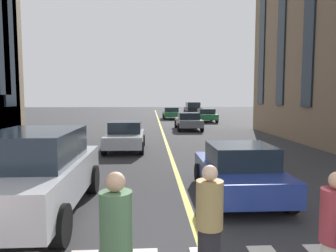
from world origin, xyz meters
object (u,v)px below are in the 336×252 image
object	(u,v)px
car_green_mid	(171,113)
car_blue_parked_b	(239,170)
car_black_parked_a	(193,109)
car_grey_trailing	(188,121)
pedestrian_far	(335,239)
car_silver_far	(125,136)
car_green_oncoming	(206,115)
pedestrian_near	(209,225)
pedestrian_companion	(116,247)
car_silver_near	(36,172)

from	to	relation	value
car_green_mid	car_blue_parked_b	distance (m)	29.31
car_black_parked_a	car_grey_trailing	bearing A→B (deg)	171.30
pedestrian_far	car_green_mid	bearing A→B (deg)	-0.24
car_silver_far	pedestrian_far	xyz separation A→B (m)	(-11.83, -3.55, 0.15)
car_green_oncoming	car_blue_parked_b	world-z (taller)	car_blue_parked_b
car_silver_far	pedestrian_near	world-z (taller)	pedestrian_near
pedestrian_companion	pedestrian_far	size ratio (longest dim) A/B	1.04
car_green_mid	car_grey_trailing	distance (m)	12.37
pedestrian_companion	pedestrian_far	world-z (taller)	pedestrian_companion
car_silver_far	pedestrian_far	distance (m)	12.36
car_silver_far	car_grey_trailing	world-z (taller)	car_silver_far
car_black_parked_a	pedestrian_near	size ratio (longest dim) A/B	2.80
pedestrian_companion	pedestrian_near	bearing A→B (deg)	-60.71
car_black_parked_a	car_blue_parked_b	bearing A→B (deg)	174.32
pedestrian_far	car_silver_near	bearing A→B (deg)	55.67
car_grey_trailing	car_silver_near	size ratio (longest dim) A/B	0.94
car_silver_near	pedestrian_far	size ratio (longest dim) A/B	2.77
car_silver_near	car_grey_trailing	bearing A→B (deg)	-17.08
car_black_parked_a	car_silver_near	distance (m)	37.07
car_blue_parked_b	car_silver_near	bearing A→B (deg)	102.02
car_black_parked_a	car_silver_near	size ratio (longest dim) A/B	1.00
pedestrian_companion	pedestrian_far	bearing A→B (deg)	-87.08
car_black_parked_a	car_green_mid	bearing A→B (deg)	149.98
pedestrian_near	car_blue_parked_b	bearing A→B (deg)	-21.43
car_silver_near	car_black_parked_a	bearing A→B (deg)	-12.94
car_green_oncoming	car_green_mid	distance (m)	5.66
car_silver_near	car_blue_parked_b	xyz separation A→B (m)	(1.02, -4.81, -0.27)
car_silver_near	pedestrian_near	bearing A→B (deg)	-129.52
car_green_oncoming	car_silver_near	xyz separation A→B (m)	(-25.77, 8.30, 0.27)
car_blue_parked_b	pedestrian_companion	xyz separation A→B (m)	(-4.45, 2.69, 0.18)
car_black_parked_a	pedestrian_companion	bearing A→B (deg)	171.12
pedestrian_near	car_silver_near	bearing A→B (deg)	50.48
pedestrian_far	car_silver_far	bearing A→B (deg)	16.71
car_green_mid	car_silver_near	xyz separation A→B (m)	(-30.34, 4.96, 0.27)
car_green_mid	pedestrian_near	xyz separation A→B (m)	(-33.08, 1.63, 0.13)
car_green_mid	car_grey_trailing	bearing A→B (deg)	-177.37
car_grey_trailing	pedestrian_near	bearing A→B (deg)	173.96
car_green_oncoming	pedestrian_near	xyz separation A→B (m)	(-28.52, 4.97, 0.13)
car_blue_parked_b	car_green_mid	bearing A→B (deg)	-0.29
car_green_mid	pedestrian_near	world-z (taller)	pedestrian_near
car_blue_parked_b	pedestrian_far	world-z (taller)	pedestrian_far
car_green_oncoming	car_silver_far	bearing A→B (deg)	157.77
car_silver_far	car_blue_parked_b	bearing A→B (deg)	-154.74
car_green_mid	car_black_parked_a	size ratio (longest dim) A/B	0.94
car_green_mid	car_green_oncoming	bearing A→B (deg)	-143.76
car_black_parked_a	car_green_oncoming	bearing A→B (deg)	-180.00
car_blue_parked_b	car_green_oncoming	bearing A→B (deg)	-8.03
car_grey_trailing	car_silver_near	xyz separation A→B (m)	(-17.98, 5.53, 0.27)
car_black_parked_a	pedestrian_far	size ratio (longest dim) A/B	2.77
car_grey_trailing	pedestrian_far	distance (m)	21.28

